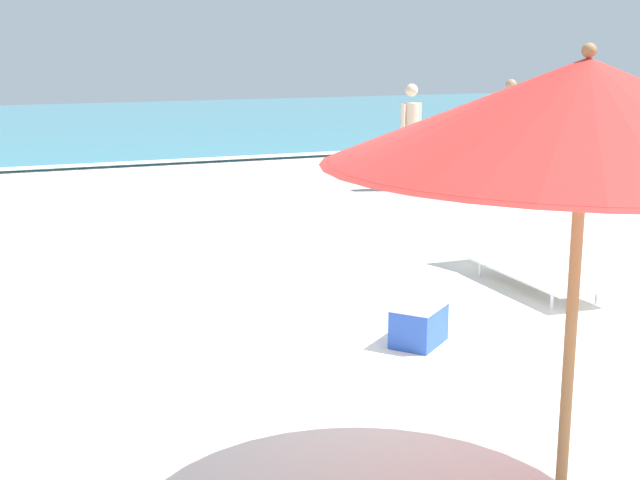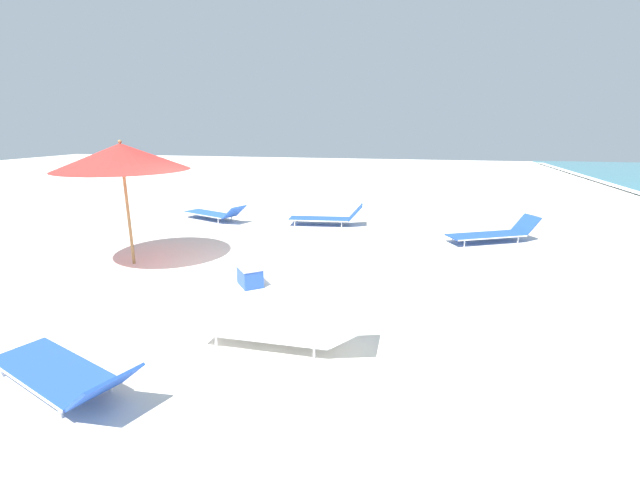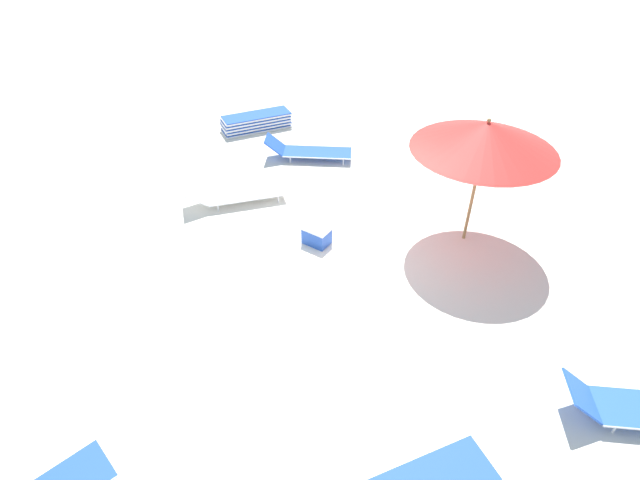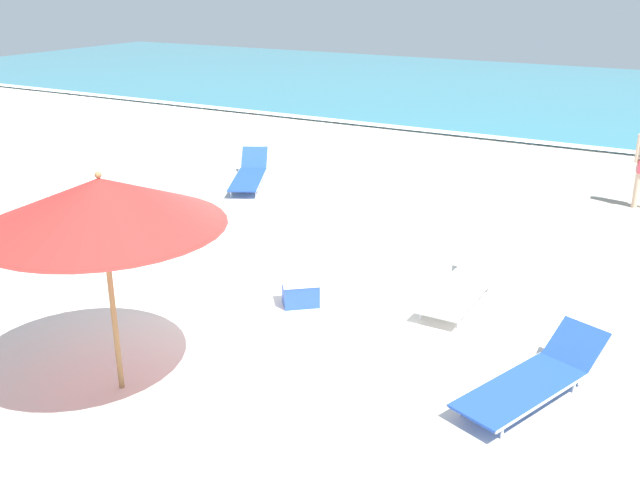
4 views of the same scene
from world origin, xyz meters
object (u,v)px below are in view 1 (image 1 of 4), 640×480
at_px(sun_lounger_under_umbrella, 523,264).
at_px(beachgoer_shoreline_child, 411,130).
at_px(beach_umbrella, 585,113).
at_px(beachgoer_wading_adult, 509,121).
at_px(cooler_box, 419,322).

distance_m(sun_lounger_under_umbrella, beachgoer_shoreline_child, 6.01).
xyz_separation_m(beach_umbrella, sun_lounger_under_umbrella, (2.52, 4.03, -1.92)).
relative_size(beachgoer_wading_adult, beachgoer_shoreline_child, 1.00).
xyz_separation_m(sun_lounger_under_umbrella, beachgoer_shoreline_child, (1.66, 5.72, 0.79)).
height_order(sun_lounger_under_umbrella, beachgoer_shoreline_child, beachgoer_shoreline_child).
bearing_deg(beachgoer_wading_adult, beachgoer_shoreline_child, -32.61).
height_order(beach_umbrella, sun_lounger_under_umbrella, beach_umbrella).
relative_size(beachgoer_wading_adult, cooler_box, 2.89).
bearing_deg(beach_umbrella, beachgoer_wading_adult, 57.80).
distance_m(sun_lounger_under_umbrella, cooler_box, 2.26).
distance_m(beachgoer_shoreline_child, cooler_box, 7.87).
xyz_separation_m(beach_umbrella, beachgoer_wading_adult, (6.69, 10.62, -1.13)).
bearing_deg(cooler_box, sun_lounger_under_umbrella, -5.48).
distance_m(beach_umbrella, sun_lounger_under_umbrella, 5.13).
bearing_deg(cooler_box, beachgoer_wading_adult, 13.04).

